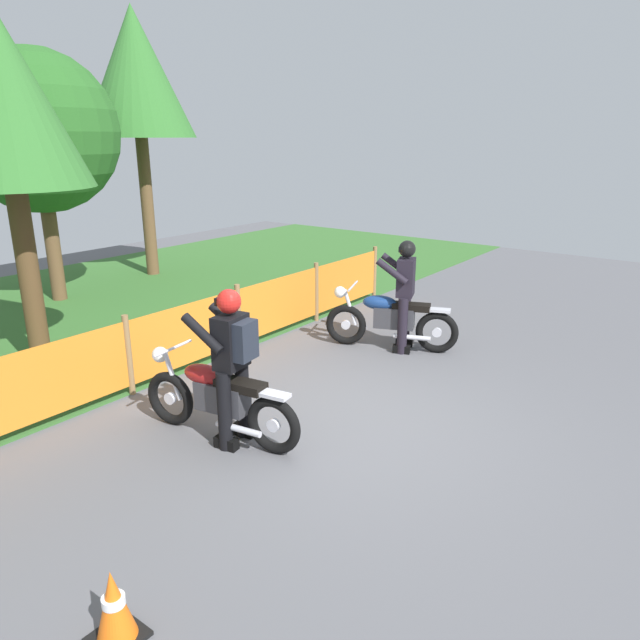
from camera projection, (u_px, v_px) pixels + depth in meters
ground at (347, 424)px, 6.68m from camera, size 24.00×24.00×0.02m
grass_verge at (42, 320)px, 10.44m from camera, size 24.00×7.90×0.01m
barrier_fence at (189, 334)px, 8.03m from camera, size 9.79×0.08×1.05m
tree_near_left at (2, 100)px, 7.29m from camera, size 2.03×2.03×4.75m
tree_near_right at (37, 133)px, 10.81m from camera, size 2.97×2.97×4.71m
tree_rightmost at (136, 74)px, 12.62m from camera, size 2.43×2.43×5.82m
motorcycle_lead at (218, 399)px, 6.24m from camera, size 0.60×1.99×0.95m
motorcycle_trailing at (390, 319)px, 8.92m from camera, size 0.93×1.95×0.97m
rider_lead at (232, 359)px, 6.00m from camera, size 0.61×0.73×1.69m
rider_trailing at (404, 292)px, 8.74m from camera, size 0.68×0.69×1.69m
traffic_cone at (114, 606)px, 3.74m from camera, size 0.32×0.32×0.53m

